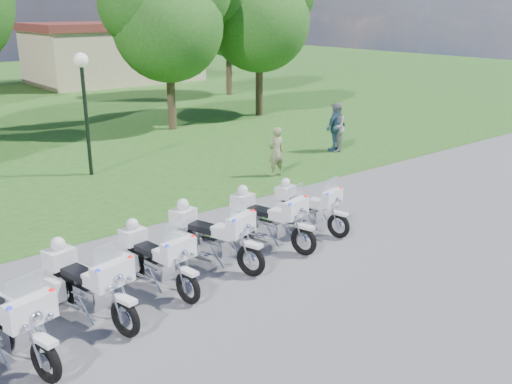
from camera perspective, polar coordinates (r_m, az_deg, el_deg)
ground at (r=12.42m, az=0.13°, el=-6.34°), size 100.00×100.00×0.00m
motorcycle_1 at (r=9.54m, az=-23.85°, el=-11.45°), size 1.16×2.36×1.61m
motorcycle_2 at (r=10.23m, az=-16.61°, el=-8.65°), size 1.11×2.33×1.59m
motorcycle_3 at (r=11.00m, az=-10.02°, el=-6.42°), size 0.92×2.21×1.49m
motorcycle_4 at (r=11.80m, az=-4.51°, el=-4.26°), size 1.23×2.29×1.59m
motorcycle_5 at (r=12.74m, az=1.19°, el=-2.56°), size 1.10×2.26×1.54m
motorcycle_6 at (r=13.70m, az=5.16°, el=-1.37°), size 0.97×2.08×1.41m
lamp_post at (r=18.45m, az=-16.91°, el=10.37°), size 0.44×0.44×3.82m
tree_2 at (r=25.01m, az=-8.97°, el=17.08°), size 5.45×4.65×7.27m
tree_3 at (r=28.11m, az=0.21°, el=17.65°), size 5.60×4.78×7.47m
tree_4 at (r=35.13m, az=-2.92°, el=18.52°), size 6.17×5.27×8.23m
building_east at (r=42.93m, az=-14.06°, el=13.42°), size 11.44×7.28×4.10m
bystander_a at (r=17.94m, az=2.02°, el=4.01°), size 0.60×0.42×1.57m
bystander_b at (r=21.28m, az=7.94°, el=6.41°), size 1.10×1.11×1.81m
bystander_c at (r=21.33m, az=8.00°, el=6.41°), size 1.11×0.60×1.79m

